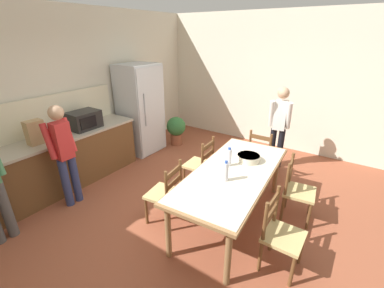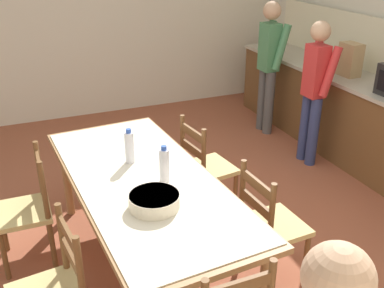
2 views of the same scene
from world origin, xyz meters
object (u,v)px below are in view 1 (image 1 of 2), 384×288
refrigerator (141,109)px  person_at_counter (64,151)px  chair_head_end (261,154)px  chair_side_near_right (297,191)px  dining_table (233,176)px  bottle_near_centre (226,171)px  chair_side_far_left (166,194)px  paper_bag (35,132)px  microwave (84,120)px  chair_side_far_right (200,164)px  potted_plant (176,129)px  bottle_off_centre (229,157)px  person_by_table (279,124)px  chair_side_near_left (280,235)px  serving_bowl (248,158)px

refrigerator → person_at_counter: refrigerator is taller
chair_head_end → chair_side_near_right: bearing=134.1°
dining_table → bottle_near_centre: size_ratio=8.30×
chair_side_far_left → paper_bag: bearing=-81.2°
chair_head_end → bottle_near_centre: bearing=93.7°
microwave → chair_side_far_right: 2.16m
dining_table → bottle_near_centre: bottle_near_centre is taller
bottle_near_centre → person_at_counter: (-0.74, 2.22, -0.02)m
potted_plant → bottle_off_centre: bearing=-127.0°
bottle_near_centre → refrigerator: bearing=64.1°
bottle_off_centre → person_by_table: bearing=-4.0°
chair_head_end → chair_side_far_left: (-1.92, 0.63, 0.00)m
chair_side_far_right → chair_head_end: bearing=140.5°
bottle_off_centre → chair_side_far_left: (-0.64, 0.60, -0.46)m
bottle_off_centre → person_at_counter: (-1.12, 2.08, -0.02)m
paper_bag → person_by_table: size_ratio=0.23×
potted_plant → chair_head_end: bearing=-98.9°
bottle_near_centre → bottle_off_centre: bearing=20.8°
bottle_near_centre → bottle_off_centre: 0.40m
chair_side_near_left → microwave: bearing=88.3°
chair_side_near_left → dining_table: bearing=61.7°
person_by_table → potted_plant: (-0.21, 2.28, -0.49)m
person_by_table → bottle_near_centre: bearing=-7.7°
chair_head_end → potted_plant: 2.21m
chair_side_near_right → chair_side_near_left: bearing=176.9°
bottle_off_centre → paper_bag: bearing=115.2°
bottle_off_centre → person_at_counter: bearing=118.3°
chair_side_far_left → bottle_off_centre: bearing=129.3°
serving_bowl → chair_side_far_left: 1.26m
serving_bowl → person_at_counter: person_at_counter is taller
microwave → person_at_counter: person_at_counter is taller
chair_side_far_right → chair_side_near_right: 1.52m
chair_head_end → paper_bag: bearing=43.5°
person_by_table → dining_table: bearing=-8.1°
serving_bowl → dining_table: bearing=173.4°
chair_side_near_left → chair_side_near_right: 0.98m
chair_side_near_right → person_by_table: (1.40, 0.72, 0.44)m
serving_bowl → chair_side_far_left: (-0.92, 0.77, -0.38)m
chair_head_end → chair_side_far_left: 2.02m
chair_side_far_left → bottle_near_centre: bearing=102.2°
chair_side_near_right → chair_head_end: bearing=37.3°
microwave → chair_side_near_left: microwave is taller
chair_side_near_right → dining_table: bearing=119.6°
bottle_off_centre → chair_side_far_right: (0.34, 0.67, -0.46)m
paper_bag → potted_plant: paper_bag is taller
microwave → paper_bag: bearing=-179.5°
microwave → serving_bowl: (0.68, -2.76, -0.24)m
bottle_off_centre → chair_head_end: 1.36m
chair_head_end → chair_side_near_right: size_ratio=1.00×
potted_plant → chair_side_far_right: bearing=-130.9°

